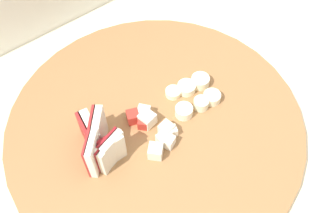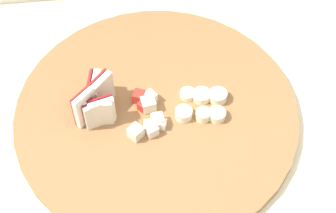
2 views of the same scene
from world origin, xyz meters
name	(u,v)px [view 1 (image 1 of 2)]	position (x,y,z in m)	size (l,w,h in m)	color
tile_backsplash	(70,92)	(0.00, 0.39, 0.70)	(2.40, 0.04, 1.39)	silver
cutting_board	(155,123)	(0.02, 0.07, 0.91)	(0.46, 0.46, 0.02)	olive
apple_wedge_fan	(101,143)	(-0.07, 0.08, 0.95)	(0.07, 0.08, 0.06)	maroon
apple_dice_pile	(154,129)	(0.01, 0.06, 0.93)	(0.06, 0.10, 0.02)	white
banana_slice_rows	(194,95)	(0.10, 0.07, 0.93)	(0.09, 0.07, 0.02)	#F4EAC6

